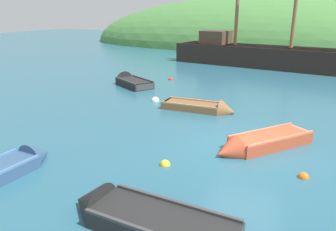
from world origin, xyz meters
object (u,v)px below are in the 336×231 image
rowboat_outer_left (203,109)px  rowboat_far (259,145)px  rowboat_center (0,173)px  buoy_white (155,101)px  buoy_orange (303,178)px  sailing_ship (256,58)px  rowboat_near_dock (130,83)px  buoy_yellow (165,165)px  rowboat_outer_right (137,219)px  buoy_red (171,80)px

rowboat_outer_left → rowboat_far: (3.00, -3.37, 0.04)m
rowboat_center → rowboat_outer_left: 8.79m
buoy_white → buoy_orange: size_ratio=1.38×
sailing_ship → rowboat_near_dock: (-5.81, -10.77, -0.47)m
buoy_yellow → rowboat_outer_right: bearing=-77.4°
rowboat_near_dock → buoy_yellow: rowboat_near_dock is taller
rowboat_outer_left → rowboat_outer_right: rowboat_outer_right is taller
rowboat_center → buoy_red: (-1.05, 14.13, -0.12)m
rowboat_near_dock → buoy_orange: size_ratio=11.20×
rowboat_far → buoy_red: size_ratio=10.94×
rowboat_outer_left → buoy_white: size_ratio=8.09×
sailing_ship → rowboat_center: size_ratio=4.38×
rowboat_near_dock → buoy_yellow: (6.49, -9.14, -0.14)m
rowboat_outer_right → buoy_yellow: rowboat_outer_right is taller
rowboat_near_dock → buoy_orange: 13.20m
buoy_white → buoy_red: (-1.43, 5.26, 0.00)m
rowboat_center → buoy_yellow: size_ratio=12.19×
rowboat_near_dock → rowboat_outer_right: 13.90m
rowboat_outer_left → buoy_yellow: rowboat_outer_left is taller
rowboat_outer_right → buoy_yellow: bearing=-73.6°
buoy_white → buoy_yellow: (3.42, -6.38, 0.00)m
rowboat_center → buoy_orange: bearing=-61.8°
rowboat_center → buoy_white: 8.88m
buoy_white → buoy_red: bearing=105.2°
buoy_red → rowboat_far: bearing=-52.3°
buoy_orange → rowboat_near_dock: bearing=141.0°
rowboat_near_dock → rowboat_outer_right: bearing=152.7°
rowboat_outer_right → buoy_orange: bearing=-127.0°
buoy_orange → buoy_red: size_ratio=0.96×
rowboat_outer_right → buoy_red: bearing=-65.4°
rowboat_center → rowboat_far: (6.14, 4.85, 0.02)m
rowboat_outer_left → rowboat_outer_right: (1.28, -8.52, 0.04)m
rowboat_center → rowboat_outer_left: size_ratio=1.14×
buoy_orange → buoy_red: 13.82m
buoy_white → buoy_yellow: buoy_white is taller
rowboat_center → buoy_orange: 8.27m
rowboat_far → rowboat_near_dock: bearing=-88.8°
sailing_ship → rowboat_outer_left: sailing_ship is taller
rowboat_far → buoy_white: rowboat_far is taller
rowboat_outer_left → rowboat_near_dock: rowboat_near_dock is taller
rowboat_center → rowboat_outer_right: rowboat_outer_right is taller
rowboat_near_dock → buoy_red: size_ratio=10.80×
buoy_yellow → buoy_red: bearing=112.6°
rowboat_center → rowboat_outer_right: bearing=-89.4°
rowboat_far → buoy_red: rowboat_far is taller
rowboat_near_dock → buoy_red: 2.99m
sailing_ship → rowboat_near_dock: 12.25m
rowboat_outer_left → sailing_ship: bearing=89.4°
rowboat_near_dock → buoy_white: 4.13m
sailing_ship → buoy_red: (-4.17, -8.28, -0.61)m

